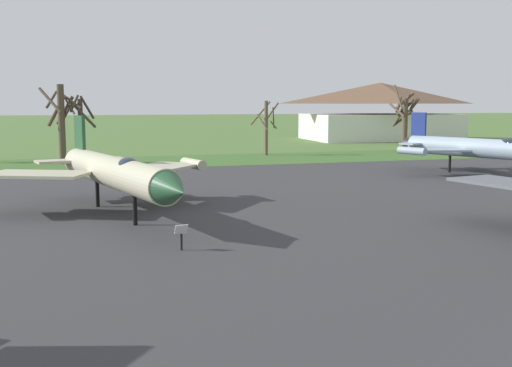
# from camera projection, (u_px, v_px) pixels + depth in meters

# --- Properties ---
(asphalt_apron) EXTENTS (71.56, 54.69, 0.05)m
(asphalt_apron) POSITION_uv_depth(u_px,v_px,m) (331.00, 231.00, 25.64)
(asphalt_apron) COLOR #333335
(asphalt_apron) RESTS_ON ground
(grass_verge_strip) EXTENTS (131.56, 12.00, 0.06)m
(grass_verge_strip) POSITION_uv_depth(u_px,v_px,m) (183.00, 161.00, 57.21)
(grass_verge_strip) COLOR #3C6129
(grass_verge_strip) RESTS_ON ground
(jet_fighter_front_right) EXTENTS (11.60, 15.00, 4.67)m
(jet_fighter_front_right) POSITION_uv_depth(u_px,v_px,m) (114.00, 172.00, 28.91)
(jet_fighter_front_right) COLOR #B7B293
(jet_fighter_front_right) RESTS_ON ground
(info_placard_front_right) EXTENTS (0.48, 0.30, 1.01)m
(info_placard_front_right) POSITION_uv_depth(u_px,v_px,m) (181.00, 235.00, 22.14)
(info_placard_front_right) COLOR black
(info_placard_front_right) RESTS_ON ground
(jet_fighter_rear_left) EXTENTS (10.48, 14.45, 4.62)m
(jet_fighter_rear_left) POSITION_uv_depth(u_px,v_px,m) (486.00, 148.00, 44.99)
(jet_fighter_rear_left) COLOR #8EA3B2
(jet_fighter_rear_left) RESTS_ON ground
(bare_tree_left_of_center) EXTENTS (3.03, 3.13, 7.00)m
(bare_tree_left_of_center) POSITION_uv_depth(u_px,v_px,m) (61.00, 120.00, 53.90)
(bare_tree_left_of_center) COLOR brown
(bare_tree_left_of_center) RESTS_ON ground
(bare_tree_center) EXTENTS (3.07, 2.64, 6.30)m
(bare_tree_center) POSITION_uv_depth(u_px,v_px,m) (80.00, 124.00, 54.88)
(bare_tree_center) COLOR #42382D
(bare_tree_center) RESTS_ON ground
(bare_tree_right_of_center) EXTENTS (2.82, 2.65, 5.62)m
(bare_tree_right_of_center) POSITION_uv_depth(u_px,v_px,m) (266.00, 125.00, 63.15)
(bare_tree_right_of_center) COLOR brown
(bare_tree_right_of_center) RESTS_ON ground
(bare_tree_far_right) EXTENTS (2.92, 2.90, 6.63)m
(bare_tree_far_right) POSITION_uv_depth(u_px,v_px,m) (404.00, 120.00, 67.39)
(bare_tree_far_right) COLOR brown
(bare_tree_far_right) RESTS_ON ground
(bare_tree_backdrop_extra) EXTENTS (2.51, 2.31, 7.39)m
(bare_tree_backdrop_extra) POSITION_uv_depth(u_px,v_px,m) (405.00, 120.00, 67.67)
(bare_tree_backdrop_extra) COLOR brown
(bare_tree_backdrop_extra) RESTS_ON ground
(visitor_building) EXTENTS (23.10, 15.80, 8.43)m
(visitor_building) POSITION_uv_depth(u_px,v_px,m) (380.00, 111.00, 91.60)
(visitor_building) COLOR silver
(visitor_building) RESTS_ON ground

